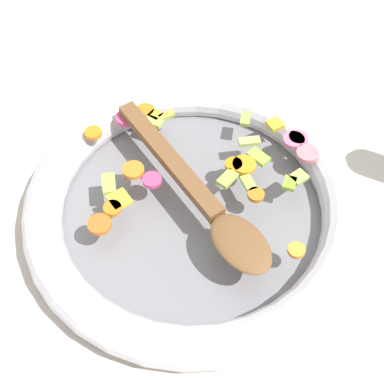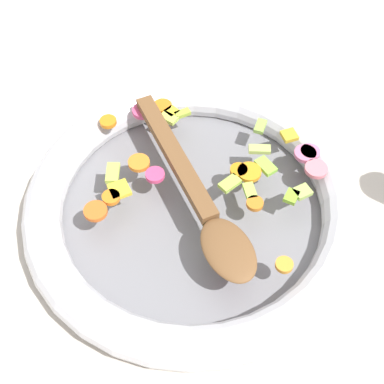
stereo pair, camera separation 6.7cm
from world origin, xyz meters
The scene contains 4 objects.
ground_plane centered at (0.00, 0.00, 0.00)m, with size 4.00×4.00×0.00m, color beige.
skillet centered at (0.00, 0.00, 0.02)m, with size 0.43×0.43×0.05m.
chopped_vegetables centered at (0.02, 0.03, 0.05)m, with size 0.31×0.29×0.01m.
wooden_spoon centered at (0.01, -0.02, 0.06)m, with size 0.17×0.30×0.01m.
Camera 2 is at (0.01, -0.40, 0.59)m, focal length 50.00 mm.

